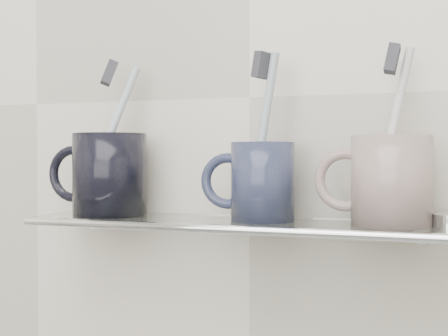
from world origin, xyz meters
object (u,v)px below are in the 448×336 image
at_px(mug_left, 110,174).
at_px(mug_right, 391,181).
at_px(mug_center, 263,182).
at_px(shelf_glass, 234,224).

relative_size(mug_left, mug_right, 1.06).
relative_size(mug_left, mug_center, 1.13).
relative_size(shelf_glass, mug_center, 5.44).
height_order(mug_left, mug_center, mug_left).
bearing_deg(mug_right, mug_left, -174.61).
bearing_deg(mug_left, mug_right, -17.41).
height_order(shelf_glass, mug_left, mug_left).
distance_m(mug_left, mug_center, 0.20).
distance_m(shelf_glass, mug_center, 0.06).
bearing_deg(mug_right, shelf_glass, -173.02).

